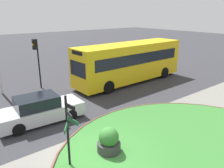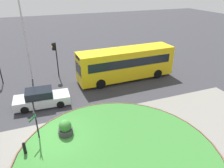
{
  "view_description": "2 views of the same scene",
  "coord_description": "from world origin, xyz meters",
  "px_view_note": "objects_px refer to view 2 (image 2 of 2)",
  "views": [
    {
      "loc": [
        -4.54,
        -6.82,
        5.83
      ],
      "look_at": [
        3.41,
        3.26,
        1.72
      ],
      "focal_mm": 36.13,
      "sensor_mm": 36.0,
      "label": 1
    },
    {
      "loc": [
        -0.73,
        -12.34,
        9.67
      ],
      "look_at": [
        5.22,
        3.05,
        1.7
      ],
      "focal_mm": 34.25,
      "sensor_mm": 36.0,
      "label": 2
    }
  ],
  "objects_px": {
    "bollard_foreground": "(25,148)",
    "car_near_lane": "(41,98)",
    "lamppost_tall": "(25,36)",
    "traffic_light_far": "(55,52)",
    "planter_near_signpost": "(65,129)",
    "bus_yellow": "(126,63)",
    "signpost_directional": "(35,118)"
  },
  "relations": [
    {
      "from": "traffic_light_far",
      "to": "lamppost_tall",
      "type": "relative_size",
      "value": 0.44
    },
    {
      "from": "signpost_directional",
      "to": "planter_near_signpost",
      "type": "bearing_deg",
      "value": -4.49
    },
    {
      "from": "signpost_directional",
      "to": "lamppost_tall",
      "type": "xyz_separation_m",
      "value": [
        0.02,
        10.72,
        2.99
      ]
    },
    {
      "from": "signpost_directional",
      "to": "bus_yellow",
      "type": "distance_m",
      "value": 11.89
    },
    {
      "from": "signpost_directional",
      "to": "car_near_lane",
      "type": "xyz_separation_m",
      "value": [
        0.59,
        4.53,
        -1.06
      ]
    },
    {
      "from": "planter_near_signpost",
      "to": "signpost_directional",
      "type": "bearing_deg",
      "value": 175.51
    },
    {
      "from": "traffic_light_far",
      "to": "planter_near_signpost",
      "type": "height_order",
      "value": "traffic_light_far"
    },
    {
      "from": "bollard_foreground",
      "to": "lamppost_tall",
      "type": "xyz_separation_m",
      "value": [
        0.91,
        11.8,
        4.27
      ]
    },
    {
      "from": "bollard_foreground",
      "to": "car_near_lane",
      "type": "distance_m",
      "value": 5.8
    },
    {
      "from": "car_near_lane",
      "to": "traffic_light_far",
      "type": "xyz_separation_m",
      "value": [
        2.12,
        5.66,
        2.15
      ]
    },
    {
      "from": "traffic_light_far",
      "to": "bollard_foreground",
      "type": "bearing_deg",
      "value": 57.89
    },
    {
      "from": "car_near_lane",
      "to": "signpost_directional",
      "type": "bearing_deg",
      "value": -94.15
    },
    {
      "from": "planter_near_signpost",
      "to": "bus_yellow",
      "type": "bearing_deg",
      "value": 42.67
    },
    {
      "from": "bollard_foreground",
      "to": "car_near_lane",
      "type": "bearing_deg",
      "value": 75.28
    },
    {
      "from": "lamppost_tall",
      "to": "car_near_lane",
      "type": "bearing_deg",
      "value": -84.78
    },
    {
      "from": "signpost_directional",
      "to": "bollard_foreground",
      "type": "distance_m",
      "value": 1.89
    },
    {
      "from": "bollard_foreground",
      "to": "signpost_directional",
      "type": "bearing_deg",
      "value": 50.7
    },
    {
      "from": "bollard_foreground",
      "to": "traffic_light_far",
      "type": "bearing_deg",
      "value": 72.31
    },
    {
      "from": "signpost_directional",
      "to": "bus_yellow",
      "type": "xyz_separation_m",
      "value": [
        9.57,
        7.05,
        0.03
      ]
    },
    {
      "from": "bollard_foreground",
      "to": "lamppost_tall",
      "type": "distance_m",
      "value": 12.58
    },
    {
      "from": "bus_yellow",
      "to": "car_near_lane",
      "type": "distance_m",
      "value": 9.39
    },
    {
      "from": "signpost_directional",
      "to": "bus_yellow",
      "type": "height_order",
      "value": "bus_yellow"
    },
    {
      "from": "bollard_foreground",
      "to": "traffic_light_far",
      "type": "xyz_separation_m",
      "value": [
        3.59,
        11.27,
        2.38
      ]
    },
    {
      "from": "traffic_light_far",
      "to": "planter_near_signpost",
      "type": "relative_size",
      "value": 3.22
    },
    {
      "from": "bus_yellow",
      "to": "planter_near_signpost",
      "type": "distance_m",
      "value": 10.68
    },
    {
      "from": "bus_yellow",
      "to": "lamppost_tall",
      "type": "relative_size",
      "value": 1.17
    },
    {
      "from": "traffic_light_far",
      "to": "car_near_lane",
      "type": "bearing_deg",
      "value": 55.05
    },
    {
      "from": "bollard_foreground",
      "to": "lamppost_tall",
      "type": "bearing_deg",
      "value": 85.61
    },
    {
      "from": "car_near_lane",
      "to": "traffic_light_far",
      "type": "bearing_deg",
      "value": 72.76
    },
    {
      "from": "car_near_lane",
      "to": "lamppost_tall",
      "type": "distance_m",
      "value": 7.42
    },
    {
      "from": "signpost_directional",
      "to": "planter_near_signpost",
      "type": "relative_size",
      "value": 2.48
    },
    {
      "from": "lamppost_tall",
      "to": "traffic_light_far",
      "type": "bearing_deg",
      "value": -11.27
    }
  ]
}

